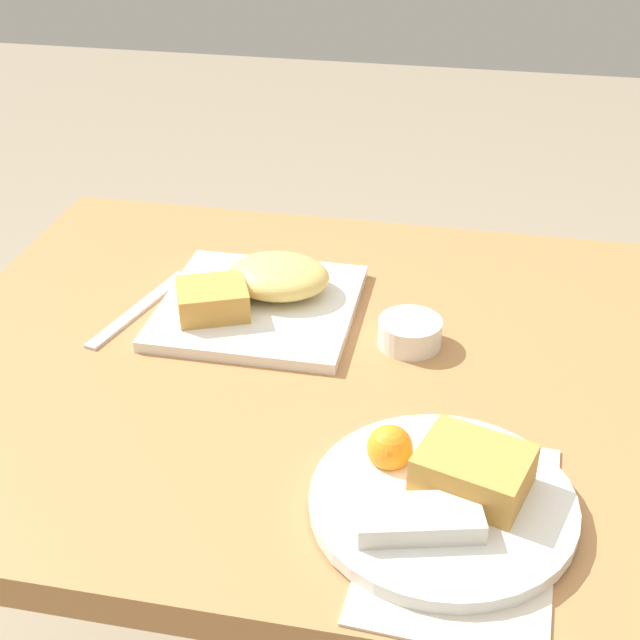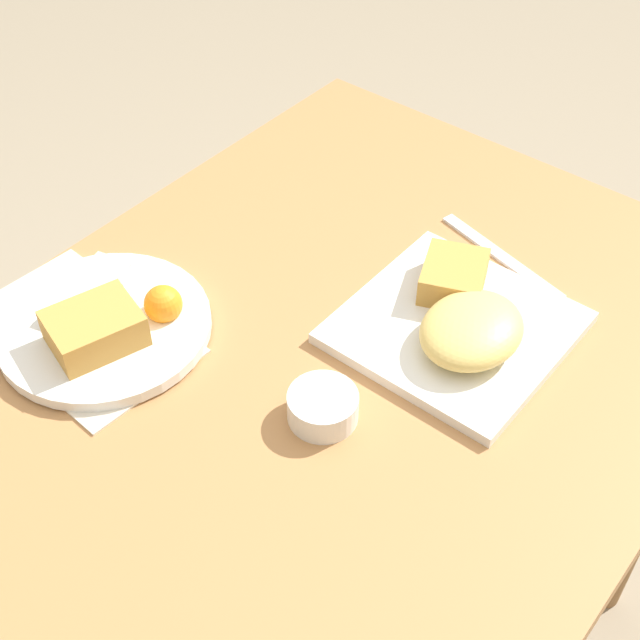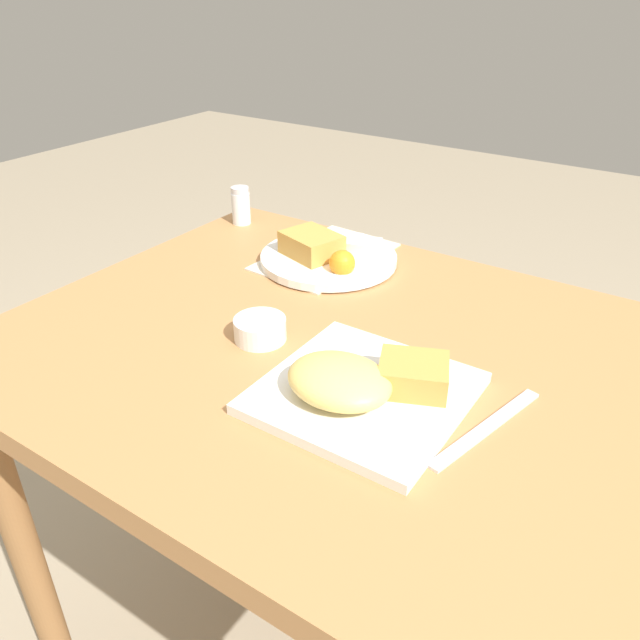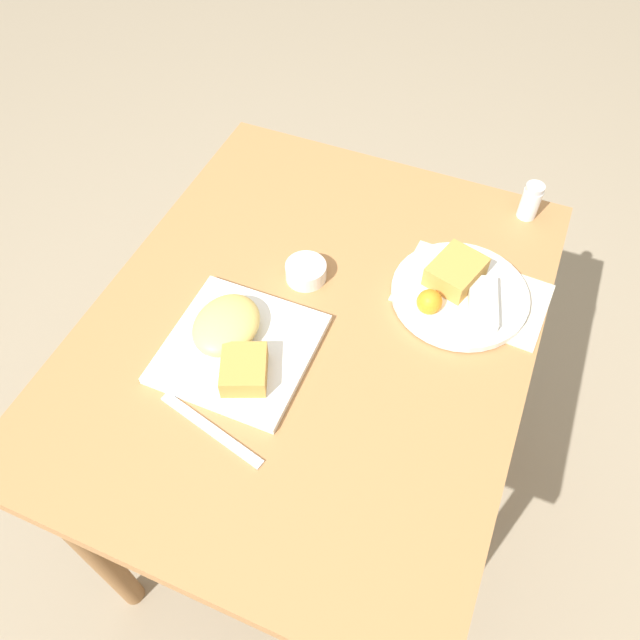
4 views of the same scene
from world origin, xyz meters
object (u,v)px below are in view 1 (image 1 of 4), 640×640
at_px(plate_oval_far, 444,493).
at_px(sauce_ramekin, 410,332).
at_px(butter_knife, 139,309).
at_px(plate_square_near, 260,294).

bearing_deg(plate_oval_far, sauce_ramekin, -77.17).
bearing_deg(sauce_ramekin, plate_oval_far, 102.83).
bearing_deg(butter_knife, sauce_ramekin, 101.88).
bearing_deg(plate_square_near, butter_knife, 12.47).
xyz_separation_m(plate_square_near, plate_oval_far, (-0.25, 0.31, -0.00)).
distance_m(plate_square_near, plate_oval_far, 0.40).
distance_m(plate_oval_far, butter_knife, 0.49).
xyz_separation_m(plate_square_near, butter_knife, (0.15, 0.03, -0.02)).
height_order(plate_square_near, plate_oval_far, plate_square_near).
xyz_separation_m(plate_square_near, sauce_ramekin, (-0.19, 0.04, -0.00)).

